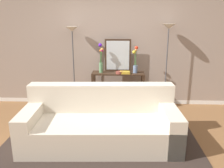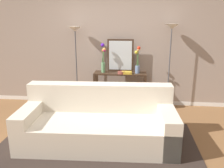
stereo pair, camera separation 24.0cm
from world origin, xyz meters
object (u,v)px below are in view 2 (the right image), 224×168
at_px(console_table, 120,84).
at_px(vase_tall_flowers, 103,58).
at_px(couch, 98,124).
at_px(book_row_under_console, 105,105).
at_px(fruit_bowl, 121,73).
at_px(floor_lamp_right, 171,43).
at_px(book_stack, 127,73).
at_px(wall_mirror, 120,55).
at_px(floor_lamp_left, 76,44).
at_px(vase_short_flowers, 138,62).

distance_m(console_table, vase_tall_flowers, 0.67).
distance_m(couch, console_table, 1.53).
distance_m(vase_tall_flowers, book_row_under_console, 1.05).
relative_size(console_table, fruit_bowl, 7.34).
xyz_separation_m(floor_lamp_right, book_stack, (-0.88, -0.16, -0.59)).
distance_m(wall_mirror, fruit_bowl, 0.41).
distance_m(floor_lamp_left, vase_tall_flowers, 0.66).
bearing_deg(fruit_bowl, vase_short_flowers, 16.36).
distance_m(floor_lamp_right, wall_mirror, 1.07).
xyz_separation_m(floor_lamp_left, vase_tall_flowers, (0.60, -0.06, -0.27)).
height_order(wall_mirror, vase_short_flowers, wall_mirror).
bearing_deg(couch, fruit_bowl, 78.96).
bearing_deg(wall_mirror, floor_lamp_right, -4.37).
bearing_deg(console_table, vase_tall_flowers, 179.41).
bearing_deg(vase_tall_flowers, vase_short_flowers, -1.16).
xyz_separation_m(fruit_bowl, book_row_under_console, (-0.35, 0.11, -0.77)).
bearing_deg(vase_tall_flowers, book_row_under_console, -6.47).
relative_size(floor_lamp_right, book_row_under_console, 7.08).
bearing_deg(floor_lamp_left, wall_mirror, 4.74).
xyz_separation_m(vase_short_flowers, book_stack, (-0.22, -0.09, -0.21)).
bearing_deg(book_stack, floor_lamp_right, 10.54).
height_order(floor_lamp_left, wall_mirror, floor_lamp_left).
distance_m(console_table, vase_short_flowers, 0.61).
height_order(floor_lamp_right, fruit_bowl, floor_lamp_right).
bearing_deg(book_row_under_console, vase_tall_flowers, 173.53).
bearing_deg(console_table, fruit_bowl, -74.47).
bearing_deg(wall_mirror, book_row_under_console, -155.24).
bearing_deg(fruit_bowl, console_table, 105.53).
bearing_deg(book_row_under_console, wall_mirror, 24.76).
distance_m(floor_lamp_right, book_stack, 1.07).
height_order(floor_lamp_right, wall_mirror, floor_lamp_right).
bearing_deg(book_stack, floor_lamp_left, 171.60).
xyz_separation_m(vase_tall_flowers, fruit_bowl, (0.39, -0.11, -0.28)).
bearing_deg(floor_lamp_left, couch, -65.12).
relative_size(floor_lamp_left, vase_short_flowers, 3.14).
height_order(console_table, floor_lamp_left, floor_lamp_left).
height_order(vase_tall_flowers, vase_short_flowers, vase_tall_flowers).
distance_m(vase_tall_flowers, fruit_bowl, 0.49).
bearing_deg(vase_short_flowers, couch, -112.03).
distance_m(couch, book_stack, 1.53).
distance_m(floor_lamp_left, wall_mirror, 0.98).
relative_size(vase_tall_flowers, book_row_under_console, 2.40).
bearing_deg(console_table, couch, -99.15).
bearing_deg(floor_lamp_right, fruit_bowl, -170.06).
height_order(couch, console_table, couch).
relative_size(couch, vase_tall_flowers, 3.92).
xyz_separation_m(wall_mirror, vase_tall_flowers, (-0.35, -0.14, -0.04)).
relative_size(console_table, floor_lamp_right, 0.61).
bearing_deg(vase_tall_flowers, floor_lamp_right, 2.60).
height_order(floor_lamp_left, floor_lamp_right, floor_lamp_right).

